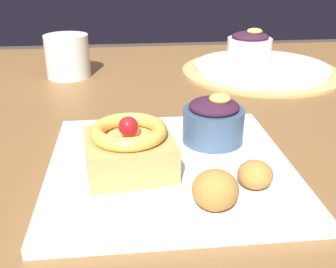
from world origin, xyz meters
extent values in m
cube|color=brown|center=(0.00, 0.00, 0.71)|extent=(1.42, 1.01, 0.04)
cylinder|color=tan|center=(0.24, 0.22, 0.73)|extent=(0.34, 0.34, 0.00)
cube|color=white|center=(-0.01, -0.19, 0.74)|extent=(0.29, 0.29, 0.01)
cube|color=tan|center=(-0.06, -0.20, 0.76)|extent=(0.11, 0.10, 0.04)
torus|color=#E5BC4C|center=(-0.06, -0.20, 0.79)|extent=(0.10, 0.10, 0.02)
sphere|color=red|center=(-0.06, -0.20, 0.80)|extent=(0.02, 0.02, 0.02)
cylinder|color=#3D5675|center=(0.05, -0.13, 0.76)|extent=(0.08, 0.08, 0.04)
ellipsoid|color=#38192D|center=(0.05, -0.13, 0.79)|extent=(0.07, 0.07, 0.02)
ellipsoid|color=#E5CC56|center=(0.06, -0.14, 0.80)|extent=(0.03, 0.02, 0.01)
ellipsoid|color=#BC7F38|center=(0.07, -0.25, 0.76)|extent=(0.04, 0.04, 0.03)
ellipsoid|color=#BC7F38|center=(0.02, -0.29, 0.76)|extent=(0.05, 0.04, 0.04)
cylinder|color=white|center=(0.24, 0.22, 0.74)|extent=(0.29, 0.29, 0.01)
cylinder|color=white|center=(0.22, 0.26, 0.77)|extent=(0.10, 0.10, 0.05)
ellipsoid|color=#38192D|center=(0.22, 0.26, 0.80)|extent=(0.08, 0.08, 0.02)
ellipsoid|color=#E5CC56|center=(0.22, 0.26, 0.81)|extent=(0.03, 0.03, 0.01)
cylinder|color=silver|center=(-0.18, 0.23, 0.77)|extent=(0.09, 0.09, 0.09)
camera|label=1|loc=(-0.06, -0.62, 0.98)|focal=43.80mm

